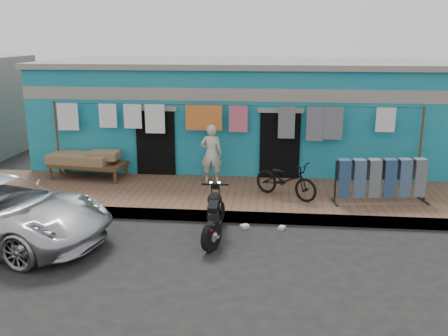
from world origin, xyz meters
TOP-DOWN VIEW (x-y plane):
  - ground at (0.00, 0.00)m, footprint 80.00×80.00m
  - sidewalk at (0.00, 3.00)m, footprint 28.00×3.00m
  - curb at (0.00, 1.55)m, footprint 28.00×0.10m
  - building at (-0.00, 6.99)m, footprint 12.20×5.20m
  - clothesline at (-0.33, 4.25)m, footprint 10.06×0.06m
  - seated_person at (-0.53, 3.84)m, footprint 0.58×0.40m
  - bicycle at (1.45, 2.74)m, footprint 1.77×1.45m
  - motorcycle at (-0.07, 0.58)m, footprint 0.73×1.69m
  - charpoy at (-4.00, 3.92)m, footprint 2.42×1.54m
  - jeans_rack at (3.69, 2.57)m, footprint 2.42×1.11m
  - litter_a at (0.54, 1.20)m, footprint 0.22×0.22m
  - litter_b at (1.36, 1.20)m, footprint 0.17×0.19m
  - litter_c at (-0.04, 0.51)m, footprint 0.24×0.25m

SIDE VIEW (x-z plane):
  - ground at x=0.00m, z-range 0.00..0.00m
  - litter_b at x=1.36m, z-range 0.00..0.08m
  - litter_a at x=0.54m, z-range 0.00..0.08m
  - litter_c at x=-0.04m, z-range 0.00..0.08m
  - sidewalk at x=0.00m, z-range 0.00..0.25m
  - curb at x=0.00m, z-range 0.00..0.25m
  - motorcycle at x=-0.07m, z-range 0.00..1.06m
  - charpoy at x=-4.00m, z-range 0.25..0.98m
  - jeans_rack at x=3.69m, z-range 0.25..1.35m
  - bicycle at x=1.45m, z-range 0.25..1.36m
  - seated_person at x=-0.53m, z-range 0.25..1.84m
  - building at x=0.00m, z-range 0.01..3.37m
  - clothesline at x=-0.33m, z-range 0.78..2.88m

